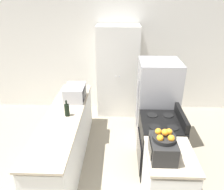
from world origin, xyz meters
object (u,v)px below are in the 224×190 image
pantry_cabinet (118,72)px  toaster_oven (163,148)px  wine_bottle (67,110)px  refrigerator (157,104)px  microwave (75,93)px  stove (159,145)px  fruit_bowl (164,137)px

pantry_cabinet → toaster_oven: 2.77m
wine_bottle → refrigerator: bearing=22.4°
microwave → refrigerator: bearing=1.4°
microwave → wine_bottle: bearing=-92.1°
stove → fruit_bowl: size_ratio=3.90×
wine_bottle → toaster_oven: wine_bottle is taller
refrigerator → fruit_bowl: size_ratio=6.00×
microwave → fruit_bowl: fruit_bowl is taller
stove → toaster_oven: toaster_oven is taller
pantry_cabinet → stove: size_ratio=1.95×
microwave → fruit_bowl: (1.35, -1.52, 0.16)m
toaster_oven → fruit_bowl: 0.17m
pantry_cabinet → wine_bottle: bearing=-114.1°
pantry_cabinet → refrigerator: bearing=-56.8°
refrigerator → pantry_cabinet: bearing=123.2°
fruit_bowl → stove: bearing=80.2°
refrigerator → wine_bottle: 1.68m
stove → refrigerator: size_ratio=0.65×
stove → refrigerator: bearing=87.3°
refrigerator → toaster_oven: size_ratio=4.11×
pantry_cabinet → fruit_bowl: (0.57, -2.70, 0.16)m
refrigerator → toaster_oven: bearing=-96.6°
pantry_cabinet → toaster_oven: pantry_cabinet is taller
wine_bottle → fruit_bowl: 1.66m
stove → microwave: microwave is taller
refrigerator → wine_bottle: size_ratio=6.14×
pantry_cabinet → fruit_bowl: pantry_cabinet is taller
pantry_cabinet → fruit_bowl: size_ratio=7.61×
stove → microwave: 1.75m
stove → wine_bottle: (-1.51, 0.12, 0.56)m
pantry_cabinet → toaster_oven: (0.57, -2.71, -0.01)m
toaster_oven → pantry_cabinet: bearing=101.8°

